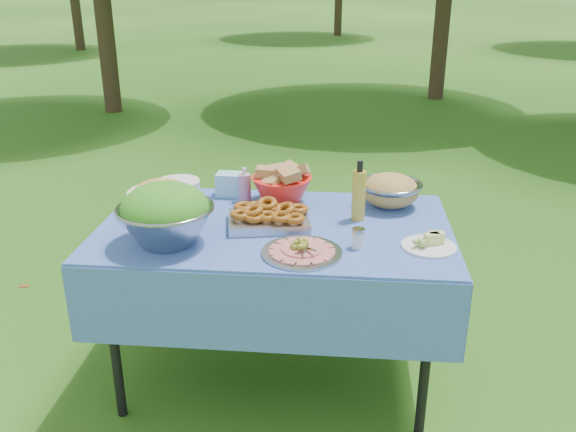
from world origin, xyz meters
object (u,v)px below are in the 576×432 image
Objects in this scene: picnic_table at (275,305)px; charcuterie_platter at (302,245)px; bread_bowl at (282,183)px; oil_bottle at (359,191)px; salad_bowl at (165,214)px; plate_stack at (178,188)px; pasta_bowl_steel at (390,190)px.

picnic_table is 0.51m from charcuterie_platter.
picnic_table is 0.55m from bread_bowl.
charcuterie_platter is at bearing -63.41° from picnic_table.
oil_bottle is at bearing 16.18° from picnic_table.
picnic_table is 0.62m from oil_bottle.
salad_bowl is 1.35× the size of bread_bowl.
oil_bottle is (0.84, -0.22, 0.09)m from plate_stack.
bread_bowl is at bearing -4.15° from plate_stack.
picnic_table is 0.72m from plate_stack.
salad_bowl is 1.82× the size of plate_stack.
charcuterie_platter is (-0.36, -0.55, -0.04)m from pasta_bowl_steel.
pasta_bowl_steel is (0.89, 0.50, -0.05)m from salad_bowl.
salad_bowl is at bearing -79.78° from plate_stack.
pasta_bowl_steel is 1.07× the size of oil_bottle.
bread_bowl is at bearing 103.59° from charcuterie_platter.
oil_bottle reaches higher than pasta_bowl_steel.
picnic_table is at bearing 28.73° from salad_bowl.
picnic_table is 3.93× the size of salad_bowl.
plate_stack is 0.79× the size of oil_bottle.
salad_bowl is at bearing -128.46° from bread_bowl.
salad_bowl reaches higher than pasta_bowl_steel.
bread_bowl is at bearing 179.88° from pasta_bowl_steel.
plate_stack is 0.74× the size of pasta_bowl_steel.
bread_bowl reaches higher than plate_stack.
salad_bowl is 0.81m from oil_bottle.
charcuterie_platter is at bearing -42.97° from plate_stack.
pasta_bowl_steel is (0.49, 0.28, 0.45)m from picnic_table.
pasta_bowl_steel reaches higher than plate_stack.
pasta_bowl_steel is 0.91× the size of charcuterie_platter.
bread_bowl is at bearing 152.26° from oil_bottle.
picnic_table is 0.68m from salad_bowl.
pasta_bowl_steel is at bearing -2.14° from plate_stack.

